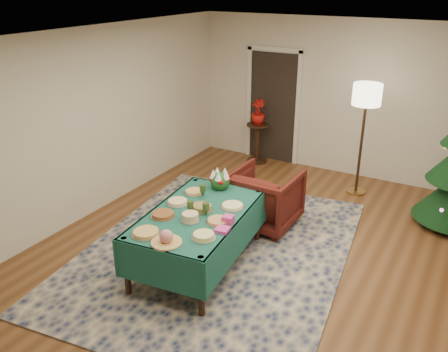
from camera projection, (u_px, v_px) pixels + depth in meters
The scene contains 24 objects.
room_shell at pixel (276, 168), 5.26m from camera, with size 7.00×7.00×7.00m.
doorway at pixel (273, 104), 8.88m from camera, with size 1.08×0.04×2.16m.
rug at pixel (217, 251), 6.18m from camera, with size 3.20×4.20×0.02m, color #121D44.
buffet_table at pixel (198, 223), 5.67m from camera, with size 1.30×1.99×0.73m.
platter_0 at pixel (146, 233), 5.13m from camera, with size 0.32×0.32×0.05m.
platter_1 at pixel (166, 238), 4.94m from camera, with size 0.34×0.34×0.16m.
platter_2 at pixel (204, 236), 5.04m from camera, with size 0.27×0.27×0.06m.
platter_3 at pixel (163, 215), 5.50m from camera, with size 0.30×0.30×0.05m.
platter_4 at pixel (190, 217), 5.40m from camera, with size 0.22×0.22×0.10m.
platter_5 at pixel (218, 221), 5.38m from camera, with size 0.29×0.29×0.04m.
platter_6 at pixel (178, 202), 5.81m from camera, with size 0.27×0.27×0.05m.
platter_7 at pixel (202, 208), 5.65m from camera, with size 0.27×0.27×0.07m.
platter_8 at pixel (232, 206), 5.73m from camera, with size 0.29×0.29×0.04m.
platter_9 at pixel (194, 192), 6.10m from camera, with size 0.26×0.26×0.04m.
goblet_0 at pixel (203, 191), 5.96m from camera, with size 0.08×0.08×0.17m.
goblet_1 at pixel (206, 209), 5.49m from camera, with size 0.08×0.08×0.17m.
goblet_2 at pixel (190, 207), 5.54m from camera, with size 0.08×0.08×0.17m.
napkin_stack at pixel (222, 230), 5.19m from camera, with size 0.15×0.15×0.04m, color #D53B9F.
gift_box at pixel (228, 220), 5.34m from camera, with size 0.12×0.12×0.10m, color #D73B8E.
centerpiece at pixel (220, 179), 6.19m from camera, with size 0.26×0.26×0.30m.
armchair at pixel (265, 195), 6.68m from camera, with size 0.89×0.83×0.91m, color #48140F.
floor_lamp at pixel (366, 101), 7.26m from camera, with size 0.44×0.44×1.81m.
side_table at pixel (257, 144), 9.01m from camera, with size 0.42×0.42×0.76m.
potted_plant at pixel (258, 117), 8.81m from camera, with size 0.26×0.46×0.26m, color #A6110B.
Camera 1 is at (1.92, -4.52, 3.33)m, focal length 38.00 mm.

